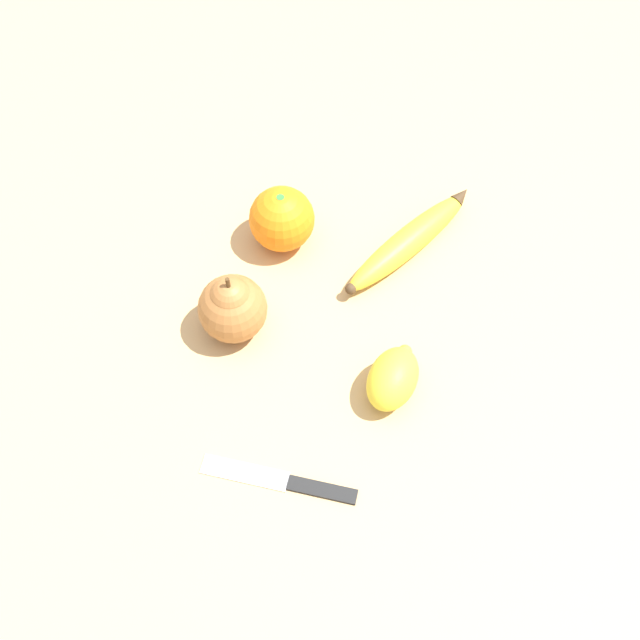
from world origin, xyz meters
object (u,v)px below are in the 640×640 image
object	(u,v)px
pear	(232,307)
lemon	(393,378)
orange	(282,219)
paring_knife	(284,481)
banana	(410,240)

from	to	relation	value
pear	lemon	bearing A→B (deg)	135.25
pear	lemon	size ratio (longest dim) A/B	1.05
orange	paring_knife	world-z (taller)	orange
orange	paring_knife	distance (m)	0.33
lemon	paring_knife	xyz separation A→B (m)	(0.15, 0.06, -0.02)
pear	paring_knife	distance (m)	0.21
orange	pear	distance (m)	0.14
pear	lemon	xyz separation A→B (m)	(-0.14, 0.14, -0.02)
banana	paring_knife	distance (m)	0.35
pear	lemon	world-z (taller)	pear
lemon	paring_knife	world-z (taller)	lemon
pear	orange	bearing A→B (deg)	-132.07
pear	banana	bearing A→B (deg)	-171.53
paring_knife	orange	bearing A→B (deg)	14.68
banana	pear	world-z (taller)	pear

